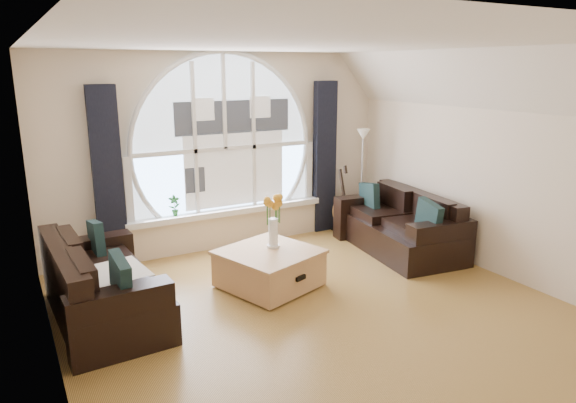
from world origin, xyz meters
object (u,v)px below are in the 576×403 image
object	(u,v)px
sofa_left	(104,282)
guitar	(340,198)
potted_plant	(174,206)
vase_flowers	(273,215)
floor_lamp	(362,182)
coffee_chest	(269,267)
sofa_right	(399,223)

from	to	relation	value
sofa_left	guitar	bearing A→B (deg)	15.93
potted_plant	guitar	bearing A→B (deg)	-4.76
vase_flowers	floor_lamp	distance (m)	2.37
coffee_chest	guitar	distance (m)	2.38
sofa_left	sofa_right	bearing A→B (deg)	-1.01
floor_lamp	coffee_chest	bearing A→B (deg)	-151.61
vase_flowers	sofa_left	bearing A→B (deg)	179.52
sofa_right	coffee_chest	world-z (taller)	sofa_right
coffee_chest	floor_lamp	world-z (taller)	floor_lamp
coffee_chest	guitar	size ratio (longest dim) A/B	0.93
floor_lamp	vase_flowers	bearing A→B (deg)	-152.17
potted_plant	floor_lamp	bearing A→B (deg)	-7.85
floor_lamp	guitar	bearing A→B (deg)	146.26
guitar	potted_plant	distance (m)	2.57
vase_flowers	floor_lamp	world-z (taller)	floor_lamp
coffee_chest	floor_lamp	bearing A→B (deg)	10.12
coffee_chest	guitar	bearing A→B (deg)	16.91
floor_lamp	potted_plant	distance (m)	2.84
sofa_right	potted_plant	xyz separation A→B (m)	(-2.74, 1.36, 0.29)
vase_flowers	floor_lamp	xyz separation A→B (m)	(2.10, 1.11, -0.03)
coffee_chest	sofa_right	bearing A→B (deg)	-12.51
sofa_left	floor_lamp	xyz separation A→B (m)	(4.01, 1.09, 0.40)
floor_lamp	guitar	xyz separation A→B (m)	(-0.26, 0.18, -0.27)
sofa_left	floor_lamp	size ratio (longest dim) A/B	1.15
vase_flowers	sofa_right	bearing A→B (deg)	3.82
floor_lamp	guitar	world-z (taller)	floor_lamp
floor_lamp	guitar	distance (m)	0.42
sofa_left	floor_lamp	bearing A→B (deg)	12.48
sofa_right	floor_lamp	bearing A→B (deg)	92.99
coffee_chest	vase_flowers	size ratio (longest dim) A/B	1.42
coffee_chest	vase_flowers	xyz separation A→B (m)	(0.10, 0.08, 0.59)
sofa_left	coffee_chest	bearing A→B (deg)	-5.73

